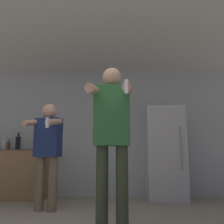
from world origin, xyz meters
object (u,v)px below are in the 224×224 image
object	(u,v)px
bottle_amber_bourbon	(9,146)
person_man_side	(47,147)
bottle_short_whiskey	(4,144)
person_woman_foreground	(112,131)
bottle_tall_gin	(18,143)
refrigerator	(165,153)

from	to	relation	value
bottle_amber_bourbon	person_man_side	xyz separation A→B (m)	(1.01, -0.94, -0.06)
bottle_short_whiskey	person_man_side	distance (m)	1.45
bottle_short_whiskey	person_man_side	world-z (taller)	person_man_side
person_woman_foreground	person_man_side	xyz separation A→B (m)	(-0.99, 1.01, -0.13)
bottle_tall_gin	person_man_side	size ratio (longest dim) A/B	0.22
refrigerator	bottle_tall_gin	bearing A→B (deg)	179.57
bottle_short_whiskey	person_woman_foreground	bearing A→B (deg)	-42.95
person_woman_foreground	person_man_side	distance (m)	1.42
bottle_short_whiskey	person_man_side	size ratio (longest dim) A/B	0.19
refrigerator	bottle_amber_bourbon	xyz separation A→B (m)	(-2.91, 0.02, 0.14)
person_woman_foreground	person_man_side	world-z (taller)	person_woman_foreground
bottle_tall_gin	bottle_amber_bourbon	distance (m)	0.18
bottle_short_whiskey	person_man_side	bearing A→B (deg)	-40.45
bottle_amber_bourbon	bottle_short_whiskey	distance (m)	0.10
bottle_amber_bourbon	person_man_side	distance (m)	1.38
bottle_short_whiskey	person_woman_foreground	size ratio (longest dim) A/B	0.17
bottle_amber_bourbon	bottle_short_whiskey	xyz separation A→B (m)	(-0.09, 0.00, 0.03)
bottle_tall_gin	bottle_short_whiskey	xyz separation A→B (m)	(-0.27, -0.00, -0.02)
refrigerator	person_man_side	world-z (taller)	refrigerator
refrigerator	bottle_tall_gin	size ratio (longest dim) A/B	4.80
refrigerator	person_woman_foreground	distance (m)	2.14
refrigerator	bottle_tall_gin	world-z (taller)	refrigerator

